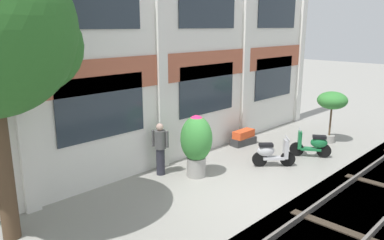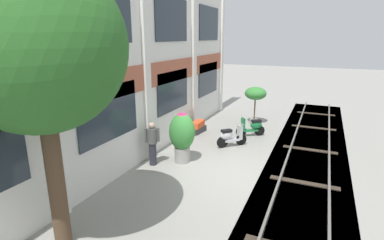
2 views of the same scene
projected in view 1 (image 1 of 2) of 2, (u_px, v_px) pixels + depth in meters
The scene contains 9 objects.
ground_plane at pixel (239, 195), 9.98m from camera, with size 80.00×80.00×0.00m, color gray.
apartment_facade at pixel (155, 29), 11.18m from camera, with size 17.22×0.64×8.66m.
rail_tracks at pixel (331, 236), 8.27m from camera, with size 24.86×2.80×0.43m.
potted_plant_low_pan at pixel (332, 103), 14.15m from camera, with size 1.12×1.12×1.98m.
potted_plant_fluted_column at pixel (196, 141), 10.98m from camera, with size 0.94×0.94×1.87m.
potted_plant_square_trough at pixel (243, 138), 14.14m from camera, with size 1.06×0.57×0.56m.
scooter_near_curb at pixel (272, 153), 11.91m from camera, with size 1.05×1.03×0.98m.
scooter_second_parked at pixel (313, 145), 12.78m from camera, with size 0.85×1.20×0.98m.
resident_by_doorway at pixel (160, 147), 11.16m from camera, with size 0.34×0.47×1.60m.
Camera 1 is at (-7.44, -5.54, 4.38)m, focal length 35.00 mm.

